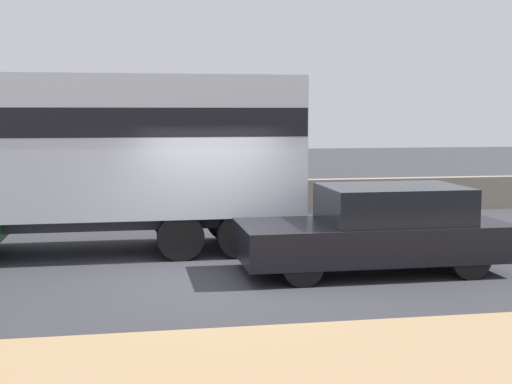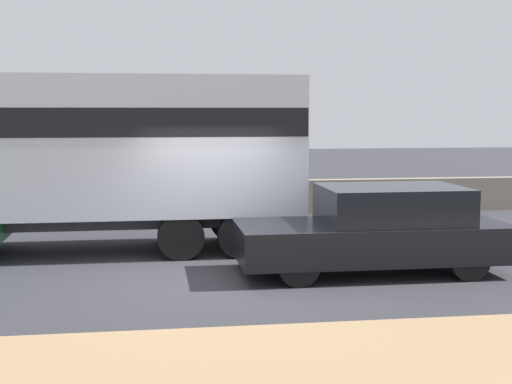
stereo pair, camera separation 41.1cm
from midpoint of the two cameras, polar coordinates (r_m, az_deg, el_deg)
The scene contains 4 objects.
ground_plane at distance 11.83m, azimuth -1.99°, elevation -6.93°, with size 80.00×80.00×0.00m, color #2D2D33.
stone_wall_backdrop at distance 18.79m, azimuth -4.43°, elevation -0.54°, with size 60.00×0.35×0.91m.
box_truck at distance 14.06m, azimuth -10.11°, elevation 3.23°, with size 7.35×2.43×3.41m.
car_hatchback at distance 12.33m, azimuth 10.62°, elevation -3.00°, with size 4.56×1.84×1.48m.
Camera 2 is at (-1.07, -11.47, 2.74)m, focal length 50.00 mm.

